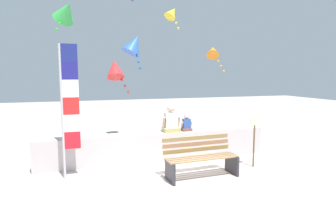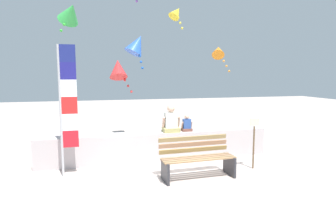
{
  "view_description": "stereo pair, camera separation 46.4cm",
  "coord_description": "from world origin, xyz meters",
  "px_view_note": "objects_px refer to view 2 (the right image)",
  "views": [
    {
      "loc": [
        -2.01,
        -5.86,
        2.27
      ],
      "look_at": [
        0.29,
        1.28,
        1.35
      ],
      "focal_mm": 30.4,
      "sensor_mm": 36.0,
      "label": 1
    },
    {
      "loc": [
        -1.56,
        -5.98,
        2.27
      ],
      "look_at": [
        0.29,
        1.28,
        1.35
      ],
      "focal_mm": 30.4,
      "sensor_mm": 36.0,
      "label": 2
    }
  ],
  "objects_px": {
    "park_bench": "(197,159)",
    "person_adult": "(171,121)",
    "kite_orange": "(218,51)",
    "sign_post": "(254,139)",
    "kite_green": "(70,13)",
    "kite_yellow": "(176,13)",
    "flag_banner": "(66,103)",
    "kite_blue": "(137,44)",
    "person_child": "(187,125)",
    "kite_red": "(118,69)"
  },
  "relations": [
    {
      "from": "park_bench",
      "to": "person_adult",
      "type": "bearing_deg",
      "value": 98.51
    },
    {
      "from": "kite_orange",
      "to": "sign_post",
      "type": "bearing_deg",
      "value": -100.24
    },
    {
      "from": "person_adult",
      "to": "sign_post",
      "type": "bearing_deg",
      "value": -35.35
    },
    {
      "from": "park_bench",
      "to": "kite_green",
      "type": "distance_m",
      "value": 5.65
    },
    {
      "from": "sign_post",
      "to": "kite_yellow",
      "type": "bearing_deg",
      "value": 106.26
    },
    {
      "from": "kite_orange",
      "to": "kite_yellow",
      "type": "bearing_deg",
      "value": -172.29
    },
    {
      "from": "park_bench",
      "to": "flag_banner",
      "type": "relative_size",
      "value": 0.57
    },
    {
      "from": "kite_orange",
      "to": "flag_banner",
      "type": "bearing_deg",
      "value": -148.56
    },
    {
      "from": "person_adult",
      "to": "kite_yellow",
      "type": "relative_size",
      "value": 0.86
    },
    {
      "from": "park_bench",
      "to": "sign_post",
      "type": "bearing_deg",
      "value": 7.84
    },
    {
      "from": "kite_blue",
      "to": "kite_green",
      "type": "bearing_deg",
      "value": 171.41
    },
    {
      "from": "park_bench",
      "to": "flag_banner",
      "type": "xyz_separation_m",
      "value": [
        -2.78,
        0.78,
        1.24
      ]
    },
    {
      "from": "park_bench",
      "to": "flag_banner",
      "type": "distance_m",
      "value": 3.14
    },
    {
      "from": "person_adult",
      "to": "person_child",
      "type": "distance_m",
      "value": 0.46
    },
    {
      "from": "flag_banner",
      "to": "sign_post",
      "type": "height_order",
      "value": "flag_banner"
    },
    {
      "from": "person_adult",
      "to": "park_bench",
      "type": "bearing_deg",
      "value": -81.49
    },
    {
      "from": "kite_blue",
      "to": "kite_orange",
      "type": "bearing_deg",
      "value": 14.97
    },
    {
      "from": "park_bench",
      "to": "kite_green",
      "type": "bearing_deg",
      "value": 130.35
    },
    {
      "from": "kite_orange",
      "to": "kite_green",
      "type": "relative_size",
      "value": 1.06
    },
    {
      "from": "person_child",
      "to": "park_bench",
      "type": "bearing_deg",
      "value": -98.95
    },
    {
      "from": "person_child",
      "to": "sign_post",
      "type": "relative_size",
      "value": 0.37
    },
    {
      "from": "person_adult",
      "to": "sign_post",
      "type": "xyz_separation_m",
      "value": [
        1.74,
        -1.23,
        -0.3
      ]
    },
    {
      "from": "person_adult",
      "to": "sign_post",
      "type": "height_order",
      "value": "person_adult"
    },
    {
      "from": "park_bench",
      "to": "sign_post",
      "type": "height_order",
      "value": "sign_post"
    },
    {
      "from": "kite_red",
      "to": "kite_green",
      "type": "bearing_deg",
      "value": 175.78
    },
    {
      "from": "kite_green",
      "to": "person_adult",
      "type": "bearing_deg",
      "value": -35.56
    },
    {
      "from": "person_adult",
      "to": "kite_yellow",
      "type": "xyz_separation_m",
      "value": [
        0.75,
        2.14,
        3.27
      ]
    },
    {
      "from": "kite_blue",
      "to": "kite_yellow",
      "type": "bearing_deg",
      "value": 22.77
    },
    {
      "from": "kite_green",
      "to": "kite_blue",
      "type": "bearing_deg",
      "value": -8.59
    },
    {
      "from": "park_bench",
      "to": "kite_blue",
      "type": "bearing_deg",
      "value": 106.3
    },
    {
      "from": "flag_banner",
      "to": "kite_blue",
      "type": "bearing_deg",
      "value": 49.3
    },
    {
      "from": "flag_banner",
      "to": "kite_green",
      "type": "relative_size",
      "value": 2.87
    },
    {
      "from": "flag_banner",
      "to": "kite_yellow",
      "type": "distance_m",
      "value": 5.09
    },
    {
      "from": "sign_post",
      "to": "kite_red",
      "type": "bearing_deg",
      "value": 134.91
    },
    {
      "from": "person_child",
      "to": "kite_green",
      "type": "bearing_deg",
      "value": 148.63
    },
    {
      "from": "kite_blue",
      "to": "kite_red",
      "type": "xyz_separation_m",
      "value": [
        -0.57,
        0.19,
        -0.73
      ]
    },
    {
      "from": "person_child",
      "to": "kite_yellow",
      "type": "distance_m",
      "value": 4.01
    },
    {
      "from": "kite_yellow",
      "to": "kite_red",
      "type": "xyz_separation_m",
      "value": [
        -1.98,
        -0.4,
        -1.85
      ]
    },
    {
      "from": "person_child",
      "to": "kite_yellow",
      "type": "bearing_deg",
      "value": 81.74
    },
    {
      "from": "flag_banner",
      "to": "kite_yellow",
      "type": "bearing_deg",
      "value": 40.23
    },
    {
      "from": "park_bench",
      "to": "kite_red",
      "type": "bearing_deg",
      "value": 114.35
    },
    {
      "from": "person_adult",
      "to": "kite_green",
      "type": "bearing_deg",
      "value": 144.44
    },
    {
      "from": "flag_banner",
      "to": "kite_orange",
      "type": "height_order",
      "value": "kite_orange"
    },
    {
      "from": "flag_banner",
      "to": "person_adult",
      "type": "bearing_deg",
      "value": 14.48
    },
    {
      "from": "kite_yellow",
      "to": "kite_orange",
      "type": "bearing_deg",
      "value": 7.71
    },
    {
      "from": "kite_red",
      "to": "kite_green",
      "type": "relative_size",
      "value": 1.12
    },
    {
      "from": "person_child",
      "to": "kite_orange",
      "type": "xyz_separation_m",
      "value": [
        1.95,
        2.37,
        2.18
      ]
    },
    {
      "from": "person_adult",
      "to": "kite_orange",
      "type": "bearing_deg",
      "value": 44.71
    },
    {
      "from": "kite_blue",
      "to": "sign_post",
      "type": "height_order",
      "value": "kite_blue"
    },
    {
      "from": "kite_red",
      "to": "person_adult",
      "type": "bearing_deg",
      "value": -54.85
    }
  ]
}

